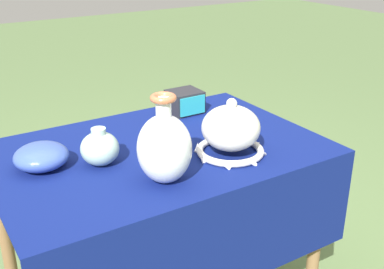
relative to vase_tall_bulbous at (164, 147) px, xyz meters
The scene contains 6 objects.
display_table 0.28m from the vase_tall_bulbous, 64.66° to the left, with size 1.05×0.71×0.72m.
vase_tall_bulbous is the anchor object (origin of this frame).
vase_dome_bell 0.27m from the vase_tall_bulbous, 10.53° to the left, with size 0.23×0.23×0.19m.
mosaic_tile_box 0.56m from the vase_tall_bulbous, 53.13° to the left, with size 0.12×0.12×0.09m.
jar_round_celadon 0.23m from the vase_tall_bulbous, 120.08° to the left, with size 0.12×0.12×0.12m.
bowl_shallow_cobalt 0.38m from the vase_tall_bulbous, 135.75° to the left, with size 0.16×0.16×0.07m, color #3851A8.
Camera 1 is at (-0.66, -1.26, 1.37)m, focal length 45.00 mm.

